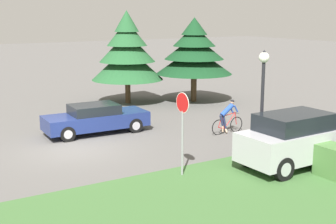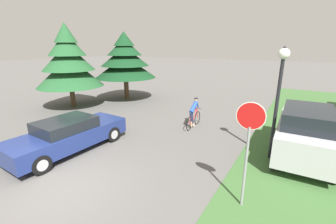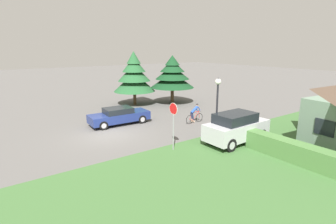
% 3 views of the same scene
% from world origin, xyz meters
% --- Properties ---
extents(ground_plane, '(140.00, 140.00, 0.00)m').
position_xyz_m(ground_plane, '(0.00, 0.00, 0.00)').
color(ground_plane, '#5B5956').
extents(grass_verge_right, '(16.00, 36.00, 0.01)m').
position_xyz_m(grass_verge_right, '(12.11, 4.00, 0.01)').
color(grass_verge_right, '#3D6633').
rests_on(grass_verge_right, ground).
extents(sedan_left_lane, '(1.95, 4.84, 1.37)m').
position_xyz_m(sedan_left_lane, '(-2.02, 1.77, 0.69)').
color(sedan_left_lane, navy).
rests_on(sedan_left_lane, ground).
extents(cyclist, '(0.44, 1.81, 1.58)m').
position_xyz_m(cyclist, '(1.16, 6.97, 0.75)').
color(cyclist, black).
rests_on(cyclist, ground).
extents(parked_suv_right, '(2.01, 4.52, 1.98)m').
position_xyz_m(parked_suv_right, '(6.22, 6.09, 1.01)').
color(parked_suv_right, '#B7B7BC').
rests_on(parked_suv_right, ground).
extents(stop_sign, '(0.70, 0.07, 2.89)m').
position_xyz_m(stop_sign, '(4.89, 2.03, 2.04)').
color(stop_sign, gray).
rests_on(stop_sign, ground).
extents(street_lamp, '(0.39, 0.39, 4.19)m').
position_xyz_m(street_lamp, '(5.16, 5.35, 2.99)').
color(street_lamp, black).
rests_on(street_lamp, ground).
extents(conifer_tall_near, '(4.37, 4.37, 5.66)m').
position_xyz_m(conifer_tall_near, '(-7.96, 6.41, 3.09)').
color(conifer_tall_near, '#4C3823').
rests_on(conifer_tall_near, ground).
extents(conifer_tall_far, '(4.75, 4.75, 5.23)m').
position_xyz_m(conifer_tall_far, '(-6.27, 10.20, 3.10)').
color(conifer_tall_far, '#4C3823').
rests_on(conifer_tall_far, ground).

